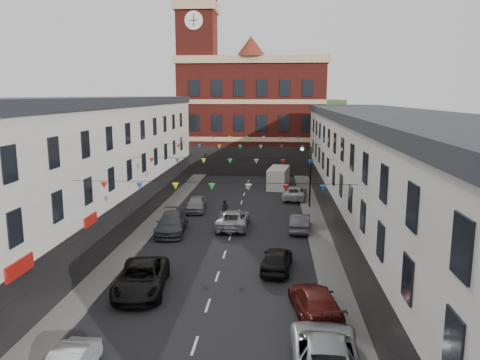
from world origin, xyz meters
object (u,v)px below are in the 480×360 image
(car_left_d, at_px, (172,223))
(car_right_f, at_px, (295,193))
(car_right_d, at_px, (277,259))
(street_lamp, at_px, (308,169))
(car_left_c, at_px, (141,278))
(car_right_c, at_px, (315,302))
(car_right_b, at_px, (325,353))
(car_left_e, at_px, (196,204))
(moving_car, at_px, (233,219))
(white_van, at_px, (278,178))
(pedestrian, at_px, (225,210))
(car_right_e, at_px, (300,222))

(car_left_d, xyz_separation_m, car_right_f, (10.28, 13.06, -0.08))
(car_left_d, xyz_separation_m, car_right_d, (8.38, -7.56, -0.04))
(street_lamp, bearing_deg, car_left_c, -117.15)
(car_right_c, bearing_deg, car_right_b, 82.26)
(car_left_c, relative_size, car_right_b, 0.96)
(car_left_e, bearing_deg, car_right_f, 27.71)
(street_lamp, height_order, moving_car, street_lamp)
(car_right_d, bearing_deg, car_left_d, -35.63)
(street_lamp, xyz_separation_m, white_van, (-2.75, 10.11, -2.71))
(white_van, xyz_separation_m, pedestrian, (-4.74, -14.94, -0.31))
(car_left_c, xyz_separation_m, white_van, (7.76, 30.60, 0.40))
(moving_car, xyz_separation_m, pedestrian, (-0.92, 2.52, 0.13))
(car_right_d, distance_m, car_right_f, 20.70)
(car_right_f, relative_size, white_van, 0.94)
(car_right_c, bearing_deg, car_left_d, -60.67)
(moving_car, distance_m, pedestrian, 2.68)
(moving_car, relative_size, white_van, 1.01)
(street_lamp, xyz_separation_m, car_right_b, (-1.05, -27.57, -3.08))
(car_right_f, bearing_deg, street_lamp, 110.90)
(street_lamp, distance_m, car_left_e, 11.21)
(car_right_b, bearing_deg, white_van, -85.62)
(car_right_d, relative_size, car_right_e, 1.02)
(car_right_f, bearing_deg, car_left_d, 57.62)
(street_lamp, relative_size, car_left_d, 1.10)
(car_right_e, bearing_deg, pedestrian, -19.22)
(street_lamp, distance_m, car_left_c, 23.23)
(car_left_e, xyz_separation_m, car_right_e, (9.52, -5.85, -0.01))
(car_left_e, height_order, car_right_d, car_right_d)
(street_lamp, distance_m, car_right_f, 5.15)
(car_left_e, xyz_separation_m, white_van, (7.82, 12.06, 0.48))
(car_right_e, relative_size, pedestrian, 2.43)
(moving_car, bearing_deg, car_right_c, 110.04)
(street_lamp, relative_size, pedestrian, 3.38)
(car_left_d, bearing_deg, car_right_d, -46.47)
(car_left_d, distance_m, pedestrian, 5.79)
(car_right_c, relative_size, car_right_f, 1.01)
(car_left_d, distance_m, car_right_d, 11.28)
(moving_car, bearing_deg, car_left_e, -53.01)
(car_right_c, bearing_deg, car_right_d, -80.32)
(car_right_d, height_order, car_right_e, car_right_d)
(car_right_c, distance_m, pedestrian, 19.06)
(car_left_d, height_order, moving_car, car_left_d)
(car_left_d, bearing_deg, car_right_e, 3.05)
(car_left_d, height_order, car_right_f, car_left_d)
(street_lamp, relative_size, moving_car, 1.10)
(moving_car, bearing_deg, pedestrian, -69.46)
(car_left_c, xyz_separation_m, pedestrian, (3.02, 15.65, 0.09))
(car_right_c, relative_size, pedestrian, 2.90)
(car_right_c, distance_m, car_right_f, 26.67)
(street_lamp, distance_m, car_right_e, 8.50)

